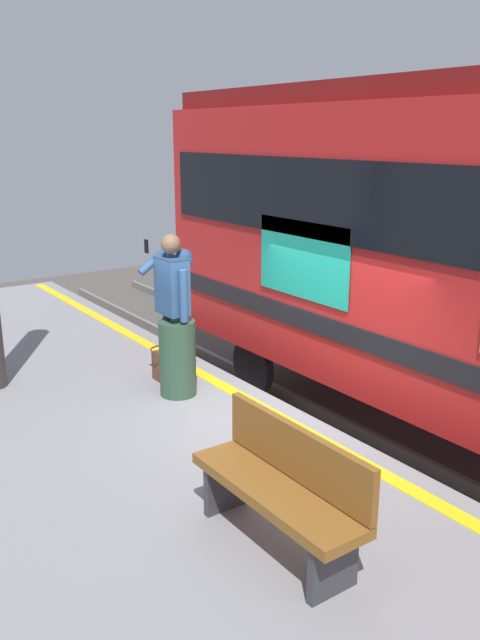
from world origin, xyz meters
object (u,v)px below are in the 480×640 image
object	(u,v)px
handbag	(164,366)
trash_bin	(178,358)
passenger	(173,300)
bench	(282,484)

from	to	relation	value
handbag	trash_bin	size ratio (longest dim) A/B	0.48
passenger	bench	xyz separation A→B (m)	(-2.99, 0.82, -0.60)
passenger	handbag	xyz separation A→B (m)	(0.35, -0.05, -0.89)
bench	trash_bin	bearing A→B (deg)	-15.64
handbag	bench	distance (m)	3.47
handbag	bench	xyz separation A→B (m)	(-3.34, 0.87, 0.29)
passenger	bench	distance (m)	3.16
handbag	trash_bin	bearing A→B (deg)	172.61
trash_bin	bench	bearing A→B (deg)	164.36
passenger	handbag	distance (m)	0.96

